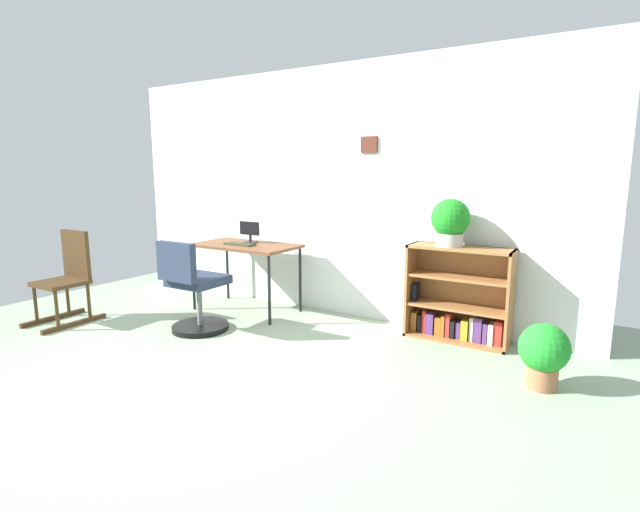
% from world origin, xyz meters
% --- Properties ---
extents(ground_plane, '(6.24, 6.24, 0.00)m').
position_xyz_m(ground_plane, '(0.00, 0.00, 0.00)').
color(ground_plane, '#8CA186').
extents(wall_back, '(5.20, 0.12, 2.49)m').
position_xyz_m(wall_back, '(0.00, 2.15, 1.25)').
color(wall_back, silver).
rests_on(wall_back, ground_plane).
extents(desk, '(1.09, 0.61, 0.71)m').
position_xyz_m(desk, '(-0.72, 1.66, 0.66)').
color(desk, brown).
rests_on(desk, ground_plane).
extents(monitor, '(0.25, 0.16, 0.22)m').
position_xyz_m(monitor, '(-0.75, 1.77, 0.82)').
color(monitor, '#262628').
rests_on(monitor, desk).
extents(keyboard, '(0.34, 0.12, 0.02)m').
position_xyz_m(keyboard, '(-0.73, 1.59, 0.72)').
color(keyboard, '#313621').
rests_on(keyboard, desk).
extents(office_chair, '(0.52, 0.55, 0.86)m').
position_xyz_m(office_chair, '(-0.68, 0.88, 0.37)').
color(office_chair, black).
rests_on(office_chair, ground_plane).
extents(rocking_chair, '(0.42, 0.64, 0.89)m').
position_xyz_m(rocking_chair, '(-1.97, 0.47, 0.45)').
color(rocking_chair, '#412B15').
rests_on(rocking_chair, ground_plane).
extents(bookshelf_low, '(0.88, 0.30, 0.83)m').
position_xyz_m(bookshelf_low, '(1.44, 1.95, 0.36)').
color(bookshelf_low, '#9C6638').
rests_on(bookshelf_low, ground_plane).
extents(potted_plant_on_shelf, '(0.33, 0.33, 0.41)m').
position_xyz_m(potted_plant_on_shelf, '(1.35, 1.90, 1.04)').
color(potted_plant_on_shelf, '#B7B2A8').
rests_on(potted_plant_on_shelf, bookshelf_low).
extents(potted_plant_floor, '(0.33, 0.33, 0.45)m').
position_xyz_m(potted_plant_floor, '(2.20, 1.28, 0.25)').
color(potted_plant_floor, '#9E6642').
rests_on(potted_plant_floor, ground_plane).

